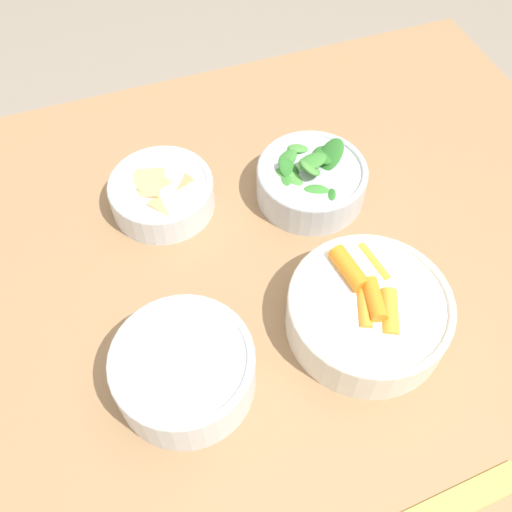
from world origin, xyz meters
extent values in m
plane|color=gray|center=(0.00, 0.00, 0.00)|extent=(10.00, 10.00, 0.00)
cube|color=#99724C|center=(0.00, 0.00, 0.71)|extent=(1.12, 0.83, 0.03)
cube|color=olive|center=(-0.50, -0.36, 0.35)|extent=(0.06, 0.06, 0.69)
cylinder|color=silver|center=(-0.11, 0.13, 0.75)|extent=(0.20, 0.20, 0.06)
torus|color=silver|center=(-0.11, 0.13, 0.78)|extent=(0.20, 0.20, 0.01)
cylinder|color=orange|center=(-0.11, 0.13, 0.77)|extent=(0.05, 0.06, 0.02)
cylinder|color=orange|center=(-0.08, 0.12, 0.77)|extent=(0.05, 0.03, 0.02)
cylinder|color=orange|center=(-0.14, 0.08, 0.77)|extent=(0.03, 0.06, 0.02)
cylinder|color=orange|center=(-0.13, 0.15, 0.77)|extent=(0.05, 0.06, 0.02)
cylinder|color=orange|center=(-0.12, 0.15, 0.77)|extent=(0.06, 0.03, 0.02)
cylinder|color=orange|center=(-0.12, 0.13, 0.77)|extent=(0.04, 0.06, 0.02)
cylinder|color=orange|center=(-0.11, 0.08, 0.79)|extent=(0.03, 0.06, 0.02)
cylinder|color=orange|center=(-0.12, 0.13, 0.79)|extent=(0.03, 0.06, 0.02)
cylinder|color=orange|center=(-0.10, 0.13, 0.78)|extent=(0.04, 0.06, 0.02)
cylinder|color=silver|center=(-0.13, -0.09, 0.75)|extent=(0.16, 0.16, 0.05)
torus|color=silver|center=(-0.13, -0.09, 0.77)|extent=(0.16, 0.16, 0.01)
ellipsoid|color=#2D7028|center=(-0.10, -0.10, 0.78)|extent=(0.04, 0.04, 0.03)
ellipsoid|color=#3D8433|center=(-0.13, -0.09, 0.79)|extent=(0.05, 0.04, 0.02)
ellipsoid|color=#2D7028|center=(-0.16, -0.11, 0.78)|extent=(0.04, 0.05, 0.02)
ellipsoid|color=#4C933D|center=(-0.14, -0.14, 0.77)|extent=(0.06, 0.05, 0.04)
ellipsoid|color=#3D8433|center=(-0.11, -0.12, 0.77)|extent=(0.05, 0.04, 0.02)
ellipsoid|color=#4C933D|center=(-0.09, -0.09, 0.77)|extent=(0.07, 0.07, 0.04)
ellipsoid|color=#2D7028|center=(-0.16, -0.10, 0.78)|extent=(0.06, 0.06, 0.04)
ellipsoid|color=#2D7028|center=(-0.12, -0.04, 0.76)|extent=(0.06, 0.05, 0.05)
ellipsoid|color=#2D7028|center=(-0.16, -0.12, 0.78)|extent=(0.04, 0.04, 0.03)
ellipsoid|color=#3D8433|center=(-0.12, -0.05, 0.77)|extent=(0.05, 0.04, 0.02)
ellipsoid|color=#3D8433|center=(-0.09, -0.09, 0.77)|extent=(0.04, 0.04, 0.03)
ellipsoid|color=#4C933D|center=(-0.13, -0.09, 0.79)|extent=(0.05, 0.06, 0.05)
cylinder|color=silver|center=(0.11, 0.13, 0.75)|extent=(0.16, 0.16, 0.06)
torus|color=silver|center=(0.11, 0.13, 0.79)|extent=(0.16, 0.16, 0.01)
cylinder|color=#936042|center=(0.11, 0.13, 0.74)|extent=(0.15, 0.15, 0.04)
ellipsoid|color=#AD7551|center=(0.10, 0.07, 0.77)|extent=(0.01, 0.01, 0.01)
ellipsoid|color=#AD7551|center=(0.08, 0.16, 0.77)|extent=(0.01, 0.01, 0.01)
ellipsoid|color=#8E5B3D|center=(0.07, 0.07, 0.77)|extent=(0.01, 0.01, 0.01)
ellipsoid|color=#8E5B3D|center=(0.17, 0.15, 0.77)|extent=(0.01, 0.01, 0.01)
ellipsoid|color=#AD7551|center=(0.09, 0.13, 0.77)|extent=(0.01, 0.01, 0.01)
ellipsoid|color=#8E5B3D|center=(0.11, 0.12, 0.77)|extent=(0.01, 0.01, 0.01)
ellipsoid|color=#A36B4C|center=(0.08, 0.09, 0.77)|extent=(0.01, 0.01, 0.01)
ellipsoid|color=#A36B4C|center=(0.07, 0.15, 0.77)|extent=(0.01, 0.01, 0.01)
ellipsoid|color=#AD7551|center=(0.09, 0.06, 0.77)|extent=(0.01, 0.01, 0.01)
ellipsoid|color=#A36B4C|center=(0.12, 0.16, 0.77)|extent=(0.01, 0.01, 0.01)
cylinder|color=beige|center=(0.10, 0.14, 0.77)|extent=(0.03, 0.03, 0.01)
cylinder|color=tan|center=(0.06, 0.13, 0.77)|extent=(0.03, 0.03, 0.01)
cylinder|color=silver|center=(0.07, -0.14, 0.74)|extent=(0.15, 0.15, 0.04)
torus|color=silver|center=(0.07, -0.14, 0.77)|extent=(0.15, 0.15, 0.01)
cube|color=tan|center=(0.04, -0.15, 0.75)|extent=(0.06, 0.06, 0.01)
cube|color=tan|center=(0.06, -0.15, 0.76)|extent=(0.05, 0.05, 0.02)
cube|color=tan|center=(0.06, -0.15, 0.76)|extent=(0.07, 0.07, 0.03)
cube|color=tan|center=(0.06, -0.11, 0.76)|extent=(0.07, 0.07, 0.02)
cube|color=tan|center=(0.08, -0.14, 0.77)|extent=(0.06, 0.06, 0.01)
cube|color=tan|center=(0.09, -0.15, 0.77)|extent=(0.06, 0.06, 0.02)
camera|label=1|loc=(0.13, 0.40, 1.35)|focal=40.00mm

